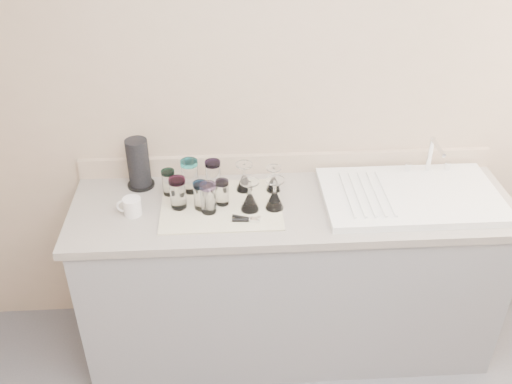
{
  "coord_description": "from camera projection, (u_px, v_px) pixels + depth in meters",
  "views": [
    {
      "loc": [
        -0.31,
        -0.97,
        2.39
      ],
      "look_at": [
        -0.18,
        1.15,
        1.0
      ],
      "focal_mm": 40.0,
      "sensor_mm": 36.0,
      "label": 1
    }
  ],
  "objects": [
    {
      "name": "tumbler_magenta",
      "position": [
        178.0,
        193.0,
        2.56
      ],
      "size": [
        0.08,
        0.08,
        0.15
      ],
      "color": "white",
      "rests_on": "dish_towel"
    },
    {
      "name": "counter_unit",
      "position": [
        290.0,
        276.0,
        2.89
      ],
      "size": [
        2.06,
        0.62,
        0.9
      ],
      "color": "gray",
      "rests_on": "ground"
    },
    {
      "name": "tumbler_cyan",
      "position": [
        190.0,
        176.0,
        2.68
      ],
      "size": [
        0.08,
        0.08,
        0.16
      ],
      "color": "white",
      "rests_on": "dish_towel"
    },
    {
      "name": "goblet_back_right",
      "position": [
        273.0,
        183.0,
        2.7
      ],
      "size": [
        0.07,
        0.07,
        0.12
      ],
      "color": "white",
      "rests_on": "dish_towel"
    },
    {
      "name": "tumbler_purple",
      "position": [
        213.0,
        175.0,
        2.7
      ],
      "size": [
        0.07,
        0.07,
        0.15
      ],
      "color": "white",
      "rests_on": "dish_towel"
    },
    {
      "name": "tumbler_lavender",
      "position": [
        222.0,
        192.0,
        2.59
      ],
      "size": [
        0.06,
        0.06,
        0.12
      ],
      "color": "white",
      "rests_on": "dish_towel"
    },
    {
      "name": "tumbler_teal",
      "position": [
        169.0,
        182.0,
        2.66
      ],
      "size": [
        0.06,
        0.06,
        0.13
      ],
      "color": "white",
      "rests_on": "dish_towel"
    },
    {
      "name": "sink_unit",
      "position": [
        411.0,
        195.0,
        2.67
      ],
      "size": [
        0.82,
        0.5,
        0.22
      ],
      "color": "white",
      "rests_on": "counter_unit"
    },
    {
      "name": "tumbler_blue",
      "position": [
        201.0,
        195.0,
        2.56
      ],
      "size": [
        0.07,
        0.07,
        0.13
      ],
      "color": "white",
      "rests_on": "dish_towel"
    },
    {
      "name": "room_envelope",
      "position": [
        365.0,
        261.0,
        1.28
      ],
      "size": [
        3.54,
        3.5,
        2.52
      ],
      "color": "#535358",
      "rests_on": "ground"
    },
    {
      "name": "can_opener",
      "position": [
        246.0,
        219.0,
        2.51
      ],
      "size": [
        0.13,
        0.06,
        0.02
      ],
      "color": "silver",
      "rests_on": "dish_towel"
    },
    {
      "name": "goblet_back_left",
      "position": [
        244.0,
        181.0,
        2.7
      ],
      "size": [
        0.08,
        0.08,
        0.14
      ],
      "color": "white",
      "rests_on": "dish_towel"
    },
    {
      "name": "white_mug",
      "position": [
        132.0,
        206.0,
        2.55
      ],
      "size": [
        0.12,
        0.09,
        0.08
      ],
      "color": "white",
      "rests_on": "counter_unit"
    },
    {
      "name": "dish_towel",
      "position": [
        221.0,
        205.0,
        2.62
      ],
      "size": [
        0.55,
        0.42,
        0.01
      ],
      "primitive_type": "cube",
      "color": "silver",
      "rests_on": "counter_unit"
    },
    {
      "name": "goblet_front_left",
      "position": [
        250.0,
        200.0,
        2.56
      ],
      "size": [
        0.08,
        0.08,
        0.15
      ],
      "color": "white",
      "rests_on": "dish_towel"
    },
    {
      "name": "tumbler_extra",
      "position": [
        208.0,
        198.0,
        2.53
      ],
      "size": [
        0.07,
        0.07,
        0.14
      ],
      "color": "white",
      "rests_on": "dish_towel"
    },
    {
      "name": "goblet_front_right",
      "position": [
        275.0,
        198.0,
        2.57
      ],
      "size": [
        0.08,
        0.08,
        0.15
      ],
      "color": "white",
      "rests_on": "dish_towel"
    },
    {
      "name": "paper_towel_roll",
      "position": [
        139.0,
        164.0,
        2.71
      ],
      "size": [
        0.13,
        0.13,
        0.25
      ],
      "color": "black",
      "rests_on": "counter_unit"
    }
  ]
}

